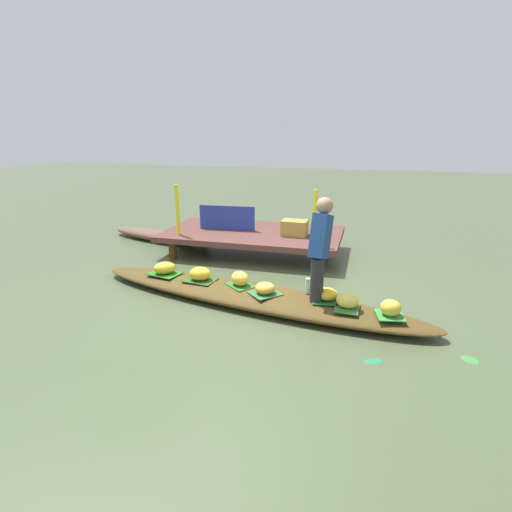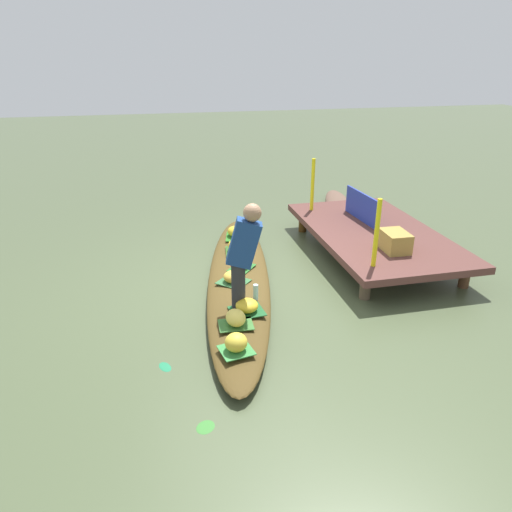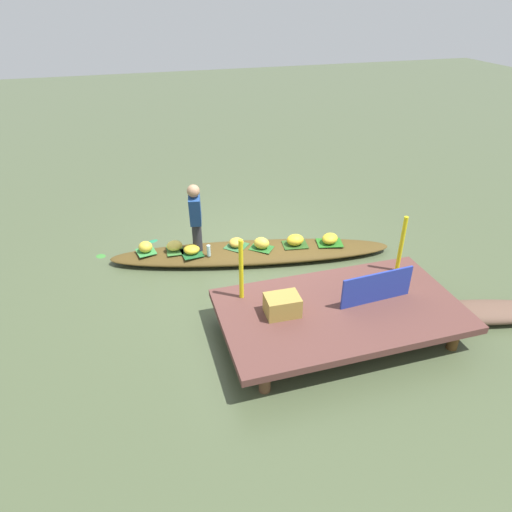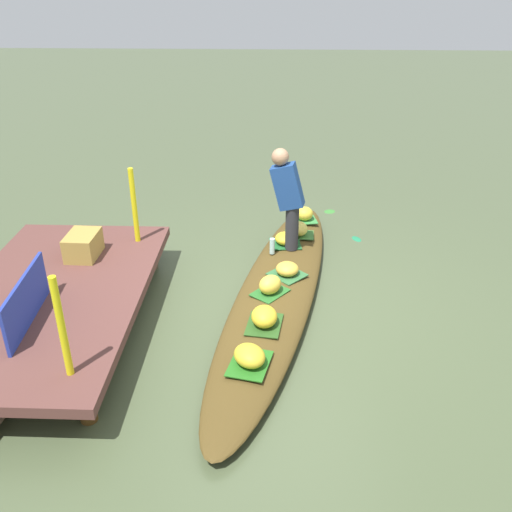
{
  "view_description": "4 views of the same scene",
  "coord_description": "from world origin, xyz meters",
  "px_view_note": "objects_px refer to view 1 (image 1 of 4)",
  "views": [
    {
      "loc": [
        1.43,
        -4.82,
        2.19
      ],
      "look_at": [
        -0.0,
        0.35,
        0.54
      ],
      "focal_mm": 28.75,
      "sensor_mm": 36.0,
      "label": 1
    },
    {
      "loc": [
        5.69,
        -1.07,
        2.93
      ],
      "look_at": [
        0.14,
        0.21,
        0.49
      ],
      "focal_mm": 33.52,
      "sensor_mm": 36.0,
      "label": 2
    },
    {
      "loc": [
        1.87,
        6.59,
        4.11
      ],
      "look_at": [
        0.04,
        0.38,
        0.25
      ],
      "focal_mm": 32.22,
      "sensor_mm": 36.0,
      "label": 3
    },
    {
      "loc": [
        -5.24,
        0.03,
        3.31
      ],
      "look_at": [
        0.49,
        0.24,
        0.3
      ],
      "focal_mm": 39.4,
      "sensor_mm": 36.0,
      "label": 4
    }
  ],
  "objects_px": {
    "banana_bunch_3": "(348,301)",
    "banana_bunch_5": "(391,308)",
    "banana_bunch_4": "(265,288)",
    "banana_bunch_6": "(200,274)",
    "banana_bunch_0": "(327,294)",
    "produce_crate": "(295,228)",
    "banana_bunch_2": "(165,268)",
    "vendor_boat": "(249,295)",
    "banana_bunch_1": "(240,278)",
    "market_banner": "(227,218)",
    "vendor_person": "(320,244)",
    "water_bottle": "(308,286)",
    "moored_boat": "(162,236)"
  },
  "relations": [
    {
      "from": "banana_bunch_3",
      "to": "banana_bunch_5",
      "type": "relative_size",
      "value": 1.16
    },
    {
      "from": "banana_bunch_4",
      "to": "banana_bunch_6",
      "type": "relative_size",
      "value": 0.86
    },
    {
      "from": "banana_bunch_0",
      "to": "produce_crate",
      "type": "distance_m",
      "value": 2.4
    },
    {
      "from": "banana_bunch_2",
      "to": "banana_bunch_4",
      "type": "xyz_separation_m",
      "value": [
        1.59,
        -0.35,
        -0.01
      ]
    },
    {
      "from": "vendor_boat",
      "to": "banana_bunch_1",
      "type": "distance_m",
      "value": 0.26
    },
    {
      "from": "banana_bunch_3",
      "to": "market_banner",
      "type": "height_order",
      "value": "market_banner"
    },
    {
      "from": "vendor_boat",
      "to": "banana_bunch_2",
      "type": "height_order",
      "value": "banana_bunch_2"
    },
    {
      "from": "produce_crate",
      "to": "market_banner",
      "type": "bearing_deg",
      "value": 175.74
    },
    {
      "from": "banana_bunch_0",
      "to": "banana_bunch_5",
      "type": "relative_size",
      "value": 1.16
    },
    {
      "from": "banana_bunch_0",
      "to": "banana_bunch_3",
      "type": "distance_m",
      "value": 0.32
    },
    {
      "from": "vendor_boat",
      "to": "banana_bunch_6",
      "type": "height_order",
      "value": "banana_bunch_6"
    },
    {
      "from": "banana_bunch_0",
      "to": "banana_bunch_6",
      "type": "relative_size",
      "value": 0.89
    },
    {
      "from": "banana_bunch_5",
      "to": "vendor_person",
      "type": "xyz_separation_m",
      "value": [
        -0.84,
        0.26,
        0.61
      ]
    },
    {
      "from": "banana_bunch_5",
      "to": "vendor_person",
      "type": "distance_m",
      "value": 1.07
    },
    {
      "from": "vendor_boat",
      "to": "vendor_person",
      "type": "relative_size",
      "value": 3.86
    },
    {
      "from": "banana_bunch_4",
      "to": "water_bottle",
      "type": "relative_size",
      "value": 1.32
    },
    {
      "from": "vendor_person",
      "to": "banana_bunch_3",
      "type": "bearing_deg",
      "value": -24.57
    },
    {
      "from": "banana_bunch_0",
      "to": "vendor_person",
      "type": "distance_m",
      "value": 0.64
    },
    {
      "from": "banana_bunch_6",
      "to": "vendor_person",
      "type": "distance_m",
      "value": 1.78
    },
    {
      "from": "vendor_boat",
      "to": "banana_bunch_4",
      "type": "xyz_separation_m",
      "value": [
        0.25,
        -0.12,
        0.17
      ]
    },
    {
      "from": "banana_bunch_6",
      "to": "market_banner",
      "type": "height_order",
      "value": "market_banner"
    },
    {
      "from": "banana_bunch_0",
      "to": "banana_bunch_5",
      "type": "distance_m",
      "value": 0.78
    },
    {
      "from": "vendor_person",
      "to": "produce_crate",
      "type": "xyz_separation_m",
      "value": [
        -0.71,
        2.25,
        -0.35
      ]
    },
    {
      "from": "moored_boat",
      "to": "banana_bunch_5",
      "type": "distance_m",
      "value": 5.26
    },
    {
      "from": "moored_boat",
      "to": "banana_bunch_2",
      "type": "relative_size",
      "value": 8.23
    },
    {
      "from": "banana_bunch_1",
      "to": "banana_bunch_6",
      "type": "distance_m",
      "value": 0.6
    },
    {
      "from": "banana_bunch_2",
      "to": "banana_bunch_5",
      "type": "distance_m",
      "value": 3.16
    },
    {
      "from": "vendor_boat",
      "to": "banana_bunch_0",
      "type": "height_order",
      "value": "banana_bunch_0"
    },
    {
      "from": "moored_boat",
      "to": "banana_bunch_2",
      "type": "xyz_separation_m",
      "value": [
        1.27,
        -2.31,
        0.18
      ]
    },
    {
      "from": "banana_bunch_2",
      "to": "water_bottle",
      "type": "bearing_deg",
      "value": -4.67
    },
    {
      "from": "moored_boat",
      "to": "produce_crate",
      "type": "bearing_deg",
      "value": 6.44
    },
    {
      "from": "banana_bunch_2",
      "to": "vendor_person",
      "type": "bearing_deg",
      "value": -8.65
    },
    {
      "from": "banana_bunch_2",
      "to": "market_banner",
      "type": "distance_m",
      "value": 2.05
    },
    {
      "from": "banana_bunch_3",
      "to": "vendor_boat",
      "type": "bearing_deg",
      "value": 167.65
    },
    {
      "from": "banana_bunch_5",
      "to": "produce_crate",
      "type": "distance_m",
      "value": 2.96
    },
    {
      "from": "moored_boat",
      "to": "banana_bunch_4",
      "type": "relative_size",
      "value": 10.0
    },
    {
      "from": "banana_bunch_3",
      "to": "banana_bunch_5",
      "type": "distance_m",
      "value": 0.48
    },
    {
      "from": "banana_bunch_2",
      "to": "banana_bunch_5",
      "type": "bearing_deg",
      "value": -10.93
    },
    {
      "from": "banana_bunch_3",
      "to": "water_bottle",
      "type": "height_order",
      "value": "water_bottle"
    },
    {
      "from": "moored_boat",
      "to": "market_banner",
      "type": "height_order",
      "value": "market_banner"
    },
    {
      "from": "banana_bunch_5",
      "to": "produce_crate",
      "type": "bearing_deg",
      "value": 121.78
    },
    {
      "from": "banana_bunch_0",
      "to": "banana_bunch_6",
      "type": "xyz_separation_m",
      "value": [
        -1.77,
        0.22,
        0.02
      ]
    },
    {
      "from": "banana_bunch_1",
      "to": "moored_boat",
      "type": "bearing_deg",
      "value": 135.05
    },
    {
      "from": "vendor_boat",
      "to": "banana_bunch_5",
      "type": "relative_size",
      "value": 21.0
    },
    {
      "from": "banana_bunch_1",
      "to": "banana_bunch_4",
      "type": "relative_size",
      "value": 1.04
    },
    {
      "from": "banana_bunch_0",
      "to": "market_banner",
      "type": "height_order",
      "value": "market_banner"
    },
    {
      "from": "moored_boat",
      "to": "produce_crate",
      "type": "distance_m",
      "value": 2.89
    },
    {
      "from": "produce_crate",
      "to": "banana_bunch_0",
      "type": "bearing_deg",
      "value": -69.97
    },
    {
      "from": "banana_bunch_1",
      "to": "banana_bunch_3",
      "type": "height_order",
      "value": "banana_bunch_1"
    },
    {
      "from": "vendor_boat",
      "to": "banana_bunch_5",
      "type": "height_order",
      "value": "banana_bunch_5"
    }
  ]
}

